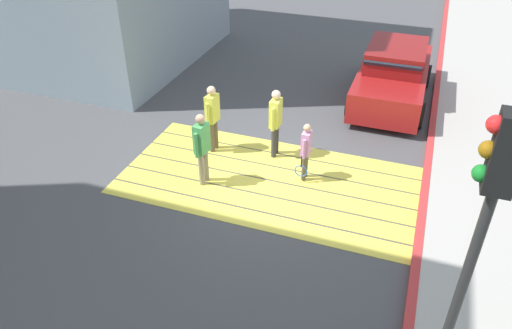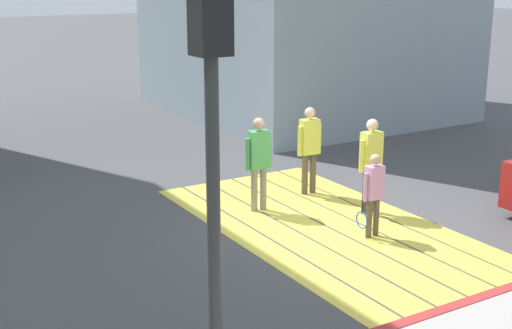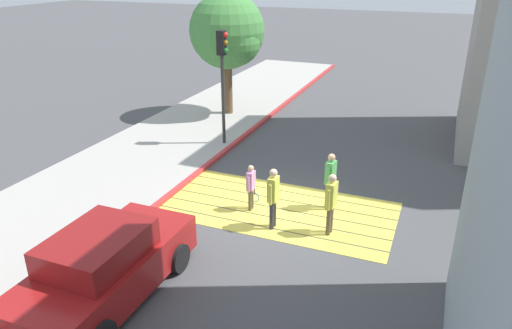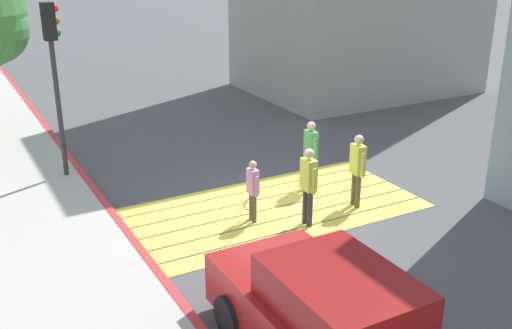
{
  "view_description": "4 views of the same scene",
  "coord_description": "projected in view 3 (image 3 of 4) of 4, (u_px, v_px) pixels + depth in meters",
  "views": [
    {
      "loc": [
        -2.71,
        8.4,
        6.26
      ],
      "look_at": [
        0.02,
        0.76,
        0.89
      ],
      "focal_mm": 34.6,
      "sensor_mm": 36.0,
      "label": 1
    },
    {
      "loc": [
        -8.64,
        6.59,
        4.06
      ],
      "look_at": [
        0.55,
        1.04,
        1.09
      ],
      "focal_mm": 49.09,
      "sensor_mm": 36.0,
      "label": 2
    },
    {
      "loc": [
        3.88,
        -11.34,
        6.45
      ],
      "look_at": [
        -0.76,
        0.16,
        1.18
      ],
      "focal_mm": 33.67,
      "sensor_mm": 36.0,
      "label": 3
    },
    {
      "loc": [
        -6.21,
        -10.46,
        5.61
      ],
      "look_at": [
        0.01,
        0.85,
        0.75
      ],
      "focal_mm": 42.59,
      "sensor_mm": 36.0,
      "label": 4
    }
  ],
  "objects": [
    {
      "name": "ground_plane",
      "position": [
        279.0,
        209.0,
        13.53
      ],
      "size": [
        120.0,
        120.0,
        0.0
      ],
      "primitive_type": "plane",
      "color": "#4C4C4F"
    },
    {
      "name": "crosswalk_stripes",
      "position": [
        279.0,
        209.0,
        13.53
      ],
      "size": [
        6.4,
        3.25,
        0.01
      ],
      "color": "#EAD64C",
      "rests_on": "ground"
    },
    {
      "name": "sidewalk_west",
      "position": [
        115.0,
        176.0,
        15.44
      ],
      "size": [
        4.8,
        40.0,
        0.12
      ],
      "primitive_type": "cube",
      "color": "#ADA8A0",
      "rests_on": "ground"
    },
    {
      "name": "curb_painted",
      "position": [
        179.0,
        188.0,
        14.63
      ],
      "size": [
        0.16,
        40.0,
        0.13
      ],
      "primitive_type": "cube",
      "color": "#BC3333",
      "rests_on": "ground"
    },
    {
      "name": "car_parked_near_curb",
      "position": [
        105.0,
        267.0,
        9.71
      ],
      "size": [
        1.99,
        4.31,
        1.57
      ],
      "color": "maroon",
      "rests_on": "ground"
    },
    {
      "name": "traffic_light_corner",
      "position": [
        223.0,
        65.0,
        16.97
      ],
      "size": [
        0.39,
        0.28,
        4.24
      ],
      "color": "#2D2D2D",
      "rests_on": "ground"
    },
    {
      "name": "street_tree",
      "position": [
        229.0,
        33.0,
        20.24
      ],
      "size": [
        3.2,
        3.2,
        5.32
      ],
      "color": "brown",
      "rests_on": "ground"
    },
    {
      "name": "pedestrian_adult_lead",
      "position": [
        330.0,
        177.0,
        13.17
      ],
      "size": [
        0.26,
        0.48,
        1.66
      ],
      "color": "gray",
      "rests_on": "ground"
    },
    {
      "name": "pedestrian_adult_trailing",
      "position": [
        273.0,
        194.0,
        12.21
      ],
      "size": [
        0.22,
        0.49,
        1.67
      ],
      "color": "#333338",
      "rests_on": "ground"
    },
    {
      "name": "pedestrian_adult_side",
      "position": [
        331.0,
        200.0,
        11.94
      ],
      "size": [
        0.25,
        0.49,
        1.66
      ],
      "color": "brown",
      "rests_on": "ground"
    },
    {
      "name": "pedestrian_child_with_racket",
      "position": [
        251.0,
        185.0,
        13.2
      ],
      "size": [
        0.28,
        0.41,
        1.35
      ],
      "color": "brown",
      "rests_on": "ground"
    }
  ]
}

